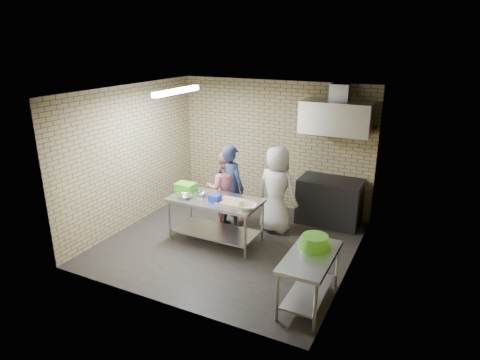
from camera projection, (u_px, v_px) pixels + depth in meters
name	position (u px, v px, depth m)	size (l,w,h in m)	color
floor	(230.00, 243.00, 7.47)	(4.20, 4.20, 0.00)	black
ceiling	(229.00, 91.00, 6.59)	(4.20, 4.20, 0.00)	black
back_wall	(274.00, 145.00, 8.72)	(4.20, 0.06, 2.70)	#92895B
front_wall	(157.00, 214.00, 5.33)	(4.20, 0.06, 2.70)	#92895B
left_wall	(132.00, 157.00, 7.91)	(0.06, 4.00, 2.70)	#92895B
right_wall	(355.00, 191.00, 6.14)	(0.06, 4.00, 2.70)	#92895B
prep_table	(216.00, 220.00, 7.43)	(1.62, 0.81, 0.81)	silver
side_counter	(309.00, 279.00, 5.66)	(0.60, 1.20, 0.75)	silver
stove	(330.00, 201.00, 8.15)	(1.20, 0.70, 0.90)	black
range_hood	(337.00, 118.00, 7.66)	(1.30, 0.60, 0.60)	silver
hood_duct	(340.00, 92.00, 7.64)	(0.35, 0.30, 0.30)	#A5A8AD
wall_shelf	(354.00, 127.00, 7.75)	(0.80, 0.20, 0.04)	#3F2B19
fluorescent_fixture	(177.00, 91.00, 7.03)	(0.10, 1.25, 0.08)	white
green_crate	(186.00, 187.00, 7.67)	(0.36, 0.27, 0.14)	green
blue_tub	(215.00, 198.00, 7.17)	(0.18, 0.18, 0.12)	#1931BF
cutting_board	(232.00, 202.00, 7.13)	(0.50, 0.38, 0.03)	tan
mixing_bowl_a	(185.00, 196.00, 7.33)	(0.25, 0.25, 0.06)	silver
mixing_bowl_b	(202.00, 194.00, 7.45)	(0.19, 0.19, 0.06)	silver
ceramic_bowl	(248.00, 207.00, 6.86)	(0.31, 0.31, 0.08)	#C0B799
green_basin	(315.00, 241.00, 5.73)	(0.46, 0.46, 0.17)	#59C626
bottle_red	(341.00, 120.00, 7.82)	(0.07, 0.07, 0.18)	#B22619
bottle_green	(363.00, 122.00, 7.65)	(0.06, 0.06, 0.15)	green
man_navy	(231.00, 187.00, 7.87)	(0.60, 0.39, 1.64)	#151936
woman_pink	(225.00, 189.00, 7.97)	(0.72, 0.56, 1.49)	#C16672
woman_white	(277.00, 189.00, 7.71)	(0.81, 0.52, 1.65)	silver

